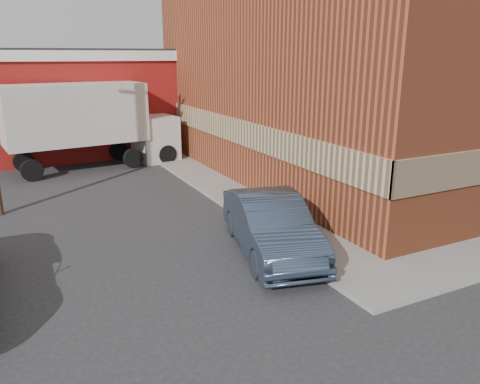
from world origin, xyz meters
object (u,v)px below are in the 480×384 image
sedan (271,225)px  box_truck (92,120)px  brick_building (370,68)px  warehouse (22,102)px

sedan → box_truck: bearing=114.4°
brick_building → box_truck: size_ratio=2.18×
sedan → box_truck: 13.03m
brick_building → warehouse: size_ratio=1.12×
sedan → box_truck: size_ratio=0.59×
brick_building → warehouse: bearing=142.8°
brick_building → warehouse: brick_building is taller
brick_building → box_truck: 13.25m
warehouse → box_truck: size_ratio=1.95×
brick_building → warehouse: 18.30m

